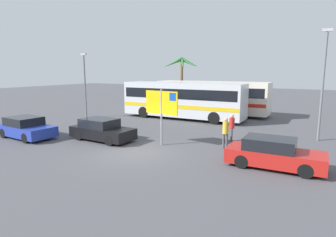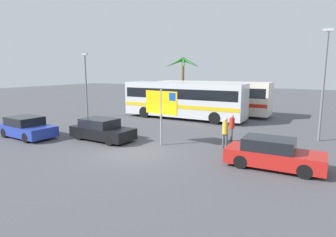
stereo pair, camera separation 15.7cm
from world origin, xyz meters
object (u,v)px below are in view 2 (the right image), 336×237
Objects in this scene: car_red at (273,154)px; pedestrian_near_sign at (225,131)px; bus_rear_coach at (212,96)px; ferry_sign at (162,105)px; car_black at (102,130)px; bus_front_coach at (183,99)px; pedestrian_crossing_lot at (232,126)px; car_blue at (27,128)px.

pedestrian_near_sign is (-2.81, 2.00, 0.38)m from car_red.
bus_rear_coach is 12.56m from ferry_sign.
bus_rear_coach reaches higher than car_black.
bus_front_coach is 2.63× the size of car_red.
car_black is at bearing 178.06° from car_red.
car_black is (-0.87, -9.46, -1.15)m from bus_front_coach.
ferry_sign is (1.69, -12.43, 0.54)m from bus_rear_coach.
ferry_sign reaches higher than bus_rear_coach.
pedestrian_near_sign is (3.38, 1.04, -1.31)m from ferry_sign.
car_red is at bearing -1.14° from ferry_sign.
ferry_sign is 4.49m from pedestrian_crossing_lot.
pedestrian_crossing_lot is (6.16, -5.86, -0.82)m from bus_front_coach.
bus_front_coach reaches higher than pedestrian_near_sign.
car_red is at bearing 10.50° from car_blue.
bus_front_coach is 9.98m from pedestrian_near_sign.
bus_front_coach is 13.36m from car_red.
ferry_sign is at bearing 21.12° from car_blue.
bus_rear_coach is at bearing 100.10° from pedestrian_crossing_lot.
ferry_sign is 1.86× the size of pedestrian_near_sign.
pedestrian_near_sign is 1.82m from pedestrian_crossing_lot.
pedestrian_near_sign reaches higher than car_blue.
bus_rear_coach reaches higher than pedestrian_crossing_lot.
bus_front_coach is at bearing -135.12° from pedestrian_near_sign.
car_black is at bearing -95.25° from bus_front_coach.
car_black is 2.41× the size of pedestrian_near_sign.
car_blue is (-8.49, -2.59, -1.69)m from ferry_sign.
pedestrian_near_sign is at bearing -50.38° from bus_front_coach.
ferry_sign is at bearing -155.23° from pedestrian_crossing_lot.
pedestrian_near_sign is at bearing 143.84° from car_red.
car_black and car_red have the same top height.
bus_front_coach reaches higher than car_blue.
pedestrian_crossing_lot is (7.03, 3.60, 0.33)m from car_black.
pedestrian_near_sign is 1.05× the size of pedestrian_crossing_lot.
pedestrian_crossing_lot is at bearing 49.34° from ferry_sign.
ferry_sign is at bearing -67.68° from pedestrian_near_sign.
bus_rear_coach reaches higher than car_blue.
car_red is 3.47m from pedestrian_near_sign.
car_blue is 12.41m from pedestrian_near_sign.
car_blue is 0.99× the size of car_red.
car_red is at bearing 1.63° from car_black.
bus_rear_coach is 6.60× the size of pedestrian_crossing_lot.
car_red is (9.16, -9.66, -1.15)m from bus_front_coach.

